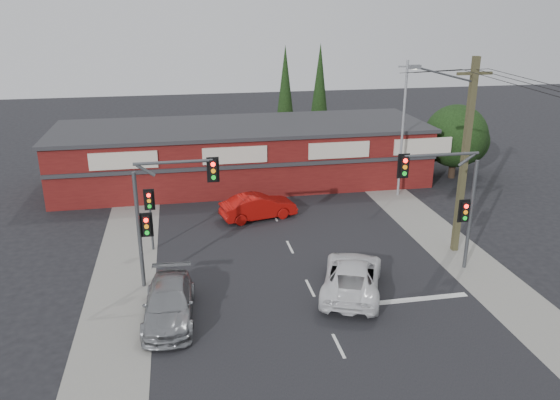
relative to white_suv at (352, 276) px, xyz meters
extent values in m
plane|color=black|center=(-1.79, 0.24, -0.75)|extent=(120.00, 120.00, 0.00)
cube|color=black|center=(-1.79, 5.24, -0.75)|extent=(14.00, 70.00, 0.01)
cube|color=gray|center=(-10.29, 5.24, -0.74)|extent=(3.00, 70.00, 0.02)
cube|color=gray|center=(6.71, 5.24, -0.74)|extent=(3.00, 70.00, 0.02)
cube|color=silver|center=(1.71, -1.26, -0.74)|extent=(6.50, 0.35, 0.01)
imported|color=white|center=(0.00, 0.00, 0.00)|extent=(4.30, 5.96, 1.51)
imported|color=gray|center=(-8.10, -0.83, -0.03)|extent=(2.29, 5.06, 1.44)
imported|color=#A70E0A|center=(-2.81, 9.70, 0.00)|extent=(4.83, 2.58, 1.51)
cube|color=silver|center=(-1.79, -3.99, -0.74)|extent=(0.12, 1.60, 0.01)
cube|color=silver|center=(-1.79, 0.59, -0.74)|extent=(0.12, 1.60, 0.01)
cube|color=silver|center=(-1.79, 5.18, -0.74)|extent=(0.12, 1.60, 0.01)
cube|color=silver|center=(-1.79, 9.77, -0.74)|extent=(0.12, 1.60, 0.01)
cube|color=silver|center=(-1.79, 14.36, -0.74)|extent=(0.12, 1.60, 0.01)
cube|color=silver|center=(-1.79, 18.95, -0.74)|extent=(0.12, 1.60, 0.01)
cube|color=silver|center=(-1.79, 23.54, -0.74)|extent=(0.12, 1.60, 0.01)
cube|color=#531110|center=(-2.79, 17.24, 1.25)|extent=(26.00, 8.00, 4.00)
cube|color=#2D2D30|center=(-2.79, 17.24, 3.35)|extent=(26.40, 8.40, 0.25)
cube|color=beige|center=(-10.79, 13.19, 2.35)|extent=(4.20, 0.12, 1.10)
cube|color=beige|center=(-3.79, 13.19, 2.35)|extent=(4.20, 0.12, 1.10)
cube|color=beige|center=(3.21, 13.19, 2.35)|extent=(4.20, 0.12, 1.10)
cube|color=beige|center=(9.21, 13.19, 2.35)|extent=(4.20, 0.12, 1.10)
cube|color=#2D2D30|center=(-2.79, 13.14, 1.55)|extent=(26.00, 0.15, 0.25)
cylinder|color=#2D2116|center=(12.71, 15.24, 0.15)|extent=(0.50, 0.50, 1.80)
sphere|color=black|center=(12.71, 15.24, 2.45)|extent=(4.60, 4.60, 4.60)
sphere|color=black|center=(14.21, 16.24, 1.75)|extent=(3.40, 3.40, 3.40)
sphere|color=black|center=(11.41, 16.64, 1.55)|extent=(2.80, 2.80, 2.80)
cylinder|color=#2D2116|center=(1.71, 24.24, 0.25)|extent=(0.24, 0.24, 2.00)
cone|color=black|center=(1.71, 24.24, 4.75)|extent=(1.80, 1.80, 7.50)
cylinder|color=#2D2116|center=(5.21, 26.24, 0.25)|extent=(0.24, 0.24, 2.00)
cone|color=black|center=(5.21, 26.24, 4.75)|extent=(1.80, 1.80, 7.50)
cylinder|color=#47494C|center=(-9.29, 2.24, 2.00)|extent=(0.18, 0.18, 5.50)
cylinder|color=#47494C|center=(-7.59, 2.24, 5.10)|extent=(3.40, 0.14, 0.14)
cylinder|color=#47494C|center=(-8.78, 2.24, 4.80)|extent=(0.82, 0.14, 0.63)
cube|color=black|center=(-5.89, 2.24, 4.65)|extent=(0.32, 0.22, 0.95)
cube|color=black|center=(-5.89, 2.31, 4.65)|extent=(0.55, 0.04, 1.15)
cylinder|color=#FF0C07|center=(-5.89, 2.11, 4.95)|extent=(0.20, 0.06, 0.20)
cylinder|color=orange|center=(-5.89, 2.11, 4.65)|extent=(0.20, 0.06, 0.20)
cylinder|color=#0CE526|center=(-5.89, 2.11, 4.35)|extent=(0.20, 0.06, 0.20)
cube|color=black|center=(-8.94, 2.24, 2.25)|extent=(0.32, 0.22, 0.95)
cube|color=black|center=(-8.94, 2.31, 2.25)|extent=(0.55, 0.04, 1.15)
cylinder|color=#FF0C07|center=(-8.94, 2.11, 2.55)|extent=(0.20, 0.06, 0.20)
cylinder|color=orange|center=(-8.94, 2.11, 2.25)|extent=(0.20, 0.06, 0.20)
cylinder|color=#0CE526|center=(-8.94, 2.11, 1.95)|extent=(0.20, 0.06, 0.20)
cylinder|color=#47494C|center=(6.21, 1.24, 2.00)|extent=(0.18, 0.18, 5.50)
cylinder|color=#47494C|center=(4.41, 1.24, 5.10)|extent=(3.60, 0.14, 0.14)
cylinder|color=#47494C|center=(5.67, 1.24, 4.80)|extent=(0.82, 0.14, 0.63)
cube|color=black|center=(2.61, 1.24, 4.65)|extent=(0.32, 0.22, 0.95)
cube|color=black|center=(2.61, 1.31, 4.65)|extent=(0.55, 0.04, 1.15)
cylinder|color=#FF0C07|center=(2.61, 1.11, 4.95)|extent=(0.20, 0.06, 0.20)
cylinder|color=orange|center=(2.61, 1.11, 4.65)|extent=(0.20, 0.06, 0.20)
cylinder|color=#0CE526|center=(2.61, 1.11, 4.35)|extent=(0.20, 0.06, 0.20)
cube|color=black|center=(5.86, 1.24, 2.25)|extent=(0.32, 0.22, 0.95)
cube|color=black|center=(5.86, 1.31, 2.25)|extent=(0.55, 0.04, 1.15)
cylinder|color=#FF0C07|center=(5.86, 1.11, 2.55)|extent=(0.20, 0.06, 0.20)
cylinder|color=orange|center=(5.86, 1.11, 2.25)|extent=(0.20, 0.06, 0.20)
cylinder|color=#0CE526|center=(5.86, 1.11, 1.95)|extent=(0.20, 0.06, 0.20)
cylinder|color=#47494C|center=(-8.99, 6.24, 0.75)|extent=(0.12, 0.12, 3.00)
cube|color=black|center=(-8.99, 6.24, 2.05)|extent=(0.32, 0.22, 0.95)
cube|color=black|center=(-8.99, 6.31, 2.05)|extent=(0.55, 0.04, 1.15)
cylinder|color=#FF0C07|center=(-8.99, 6.11, 2.35)|extent=(0.20, 0.06, 0.20)
cylinder|color=orange|center=(-8.99, 6.11, 2.05)|extent=(0.20, 0.06, 0.20)
cylinder|color=#0CE526|center=(-8.99, 6.11, 1.75)|extent=(0.20, 0.06, 0.20)
cube|color=#4A462A|center=(6.71, 3.24, 4.25)|extent=(0.30, 0.30, 10.00)
cube|color=#4A462A|center=(6.71, 3.24, 8.45)|extent=(1.80, 0.14, 0.14)
cylinder|color=#47494C|center=(5.11, 3.09, 8.45)|extent=(3.23, 0.39, 0.89)
cube|color=slate|center=(3.51, 2.94, 8.85)|extent=(0.55, 0.25, 0.18)
cylinder|color=silver|center=(3.51, 2.94, 8.75)|extent=(0.28, 0.28, 0.05)
cylinder|color=gray|center=(7.21, 12.24, 3.75)|extent=(0.16, 0.16, 9.00)
cube|color=gray|center=(7.21, 12.24, 7.85)|extent=(1.20, 0.10, 0.10)
cylinder|color=black|center=(6.37, 7.74, 8.05)|extent=(0.73, 9.01, 1.22)
cylinder|color=black|center=(6.96, 7.74, 8.05)|extent=(0.52, 9.00, 1.22)
cylinder|color=black|center=(7.56, 7.74, 8.05)|extent=(0.31, 9.00, 1.22)
camera|label=1|loc=(-7.26, -20.96, 11.49)|focal=35.00mm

